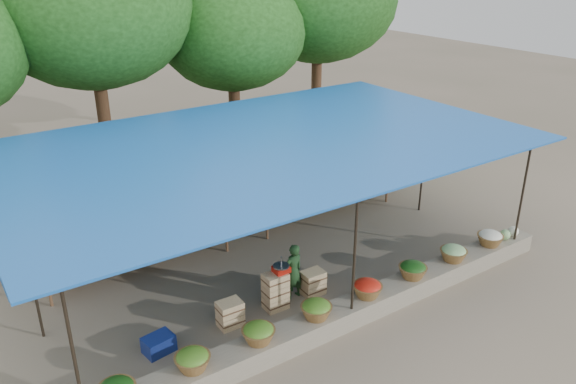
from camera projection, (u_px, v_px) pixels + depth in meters
ground at (268, 261)px, 12.63m from camera, size 60.00×60.00×0.00m
stone_curb at (346, 313)px, 10.46m from camera, size 10.60×0.55×0.40m
stall_canopy at (264, 147)px, 11.63m from camera, size 10.80×6.60×2.82m
produce_baskets at (343, 299)px, 10.27m from camera, size 8.98×0.58×0.34m
netting_backdrop at (203, 168)px, 14.53m from camera, size 10.60×0.06×2.50m
tree_row at (165, 17)px, 15.66m from camera, size 16.51×5.50×7.12m
fruit_table_left at (137, 243)px, 12.14m from camera, size 4.21×0.95×0.93m
fruit_table_right at (321, 192)px, 14.71m from camera, size 4.21×0.95×0.93m
crate_counter at (274, 295)px, 10.83m from camera, size 2.36×0.35×0.77m
weighing_scale at (281, 268)px, 10.70m from camera, size 0.31×0.31×0.33m
vendor_seated at (293, 271)px, 11.08m from camera, size 0.46×0.33×1.19m
customer_left at (79, 235)px, 11.79m from camera, size 0.90×0.70×1.85m
customer_mid at (242, 195)px, 13.90m from camera, size 1.25×0.95×1.71m
customer_right at (378, 159)px, 16.23m from camera, size 1.09×0.92×1.74m
blue_crate_back at (159, 344)px, 9.72m from camera, size 0.56×0.44×0.31m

